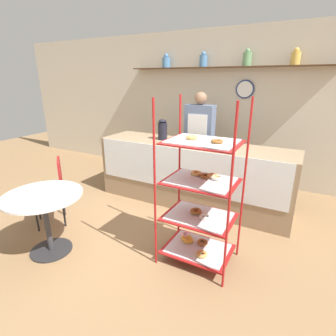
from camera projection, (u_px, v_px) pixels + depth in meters
name	position (u px, v px, depth m)	size (l,w,h in m)	color
ground_plane	(151.00, 241.00, 3.16)	(14.00, 14.00, 0.00)	olive
back_wall	(222.00, 107.00, 4.84)	(10.00, 0.30, 2.70)	beige
display_counter	(192.00, 174.00, 4.01)	(2.93, 0.71, 0.95)	#937A5B
pastry_rack	(200.00, 199.00, 2.64)	(0.75, 0.56, 1.71)	#A51919
person_worker	(199.00, 138.00, 4.44)	(0.48, 0.23, 1.66)	#282833
cafe_table	(45.00, 209.00, 2.82)	(0.82, 0.82, 0.70)	#262628
cafe_chair	(54.00, 185.00, 3.43)	(0.54, 0.54, 0.88)	black
coffee_carafe	(163.00, 130.00, 4.07)	(0.15, 0.15, 0.32)	black
donut_tray_counter	(204.00, 145.00, 3.69)	(0.44, 0.36, 0.05)	silver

